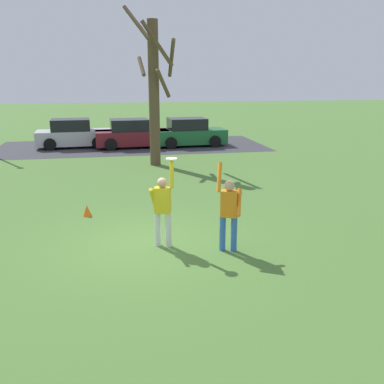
{
  "coord_description": "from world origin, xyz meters",
  "views": [
    {
      "loc": [
        -0.72,
        -9.49,
        3.84
      ],
      "look_at": [
        1.07,
        -0.05,
        1.25
      ],
      "focal_mm": 39.83,
      "sensor_mm": 36.0,
      "label": 1
    }
  ],
  "objects_px": {
    "frisbee_disc": "(171,159)",
    "parked_car_silver": "(73,134)",
    "person_defender": "(229,210)",
    "person_catcher": "(163,206)",
    "field_cone_orange": "(87,210)",
    "parked_car_maroon": "(132,134)",
    "parked_car_green": "(189,133)",
    "bare_tree_tall": "(154,89)"
  },
  "relations": [
    {
      "from": "parked_car_maroon",
      "to": "field_cone_orange",
      "type": "distance_m",
      "value": 12.45
    },
    {
      "from": "parked_car_silver",
      "to": "parked_car_green",
      "type": "xyz_separation_m",
      "value": [
        6.53,
        -0.72,
        0.0
      ]
    },
    {
      "from": "frisbee_disc",
      "to": "parked_car_silver",
      "type": "bearing_deg",
      "value": 102.23
    },
    {
      "from": "person_defender",
      "to": "frisbee_disc",
      "type": "relative_size",
      "value": 8.06
    },
    {
      "from": "parked_car_maroon",
      "to": "bare_tree_tall",
      "type": "xyz_separation_m",
      "value": [
        0.78,
        -5.31,
        2.65
      ]
    },
    {
      "from": "person_defender",
      "to": "field_cone_orange",
      "type": "xyz_separation_m",
      "value": [
        -3.29,
        3.21,
        -0.82
      ]
    },
    {
      "from": "frisbee_disc",
      "to": "parked_car_maroon",
      "type": "xyz_separation_m",
      "value": [
        -0.15,
        15.02,
        -1.37
      ]
    },
    {
      "from": "parked_car_maroon",
      "to": "person_catcher",
      "type": "bearing_deg",
      "value": -93.14
    },
    {
      "from": "person_defender",
      "to": "parked_car_maroon",
      "type": "bearing_deg",
      "value": -63.51
    },
    {
      "from": "frisbee_disc",
      "to": "parked_car_maroon",
      "type": "height_order",
      "value": "frisbee_disc"
    },
    {
      "from": "parked_car_green",
      "to": "field_cone_orange",
      "type": "bearing_deg",
      "value": -115.94
    },
    {
      "from": "parked_car_green",
      "to": "parked_car_silver",
      "type": "bearing_deg",
      "value": 170.77
    },
    {
      "from": "parked_car_maroon",
      "to": "field_cone_orange",
      "type": "bearing_deg",
      "value": -101.84
    },
    {
      "from": "person_catcher",
      "to": "frisbee_disc",
      "type": "distance_m",
      "value": 1.13
    },
    {
      "from": "parked_car_silver",
      "to": "field_cone_orange",
      "type": "distance_m",
      "value": 13.05
    },
    {
      "from": "frisbee_disc",
      "to": "parked_car_maroon",
      "type": "bearing_deg",
      "value": 90.59
    },
    {
      "from": "parked_car_green",
      "to": "field_cone_orange",
      "type": "relative_size",
      "value": 13.08
    },
    {
      "from": "person_defender",
      "to": "person_catcher",
      "type": "bearing_deg",
      "value": 0.0
    },
    {
      "from": "person_catcher",
      "to": "bare_tree_tall",
      "type": "height_order",
      "value": "bare_tree_tall"
    },
    {
      "from": "person_catcher",
      "to": "parked_car_silver",
      "type": "xyz_separation_m",
      "value": [
        -3.19,
        15.62,
        -0.25
      ]
    },
    {
      "from": "person_catcher",
      "to": "parked_car_maroon",
      "type": "relative_size",
      "value": 0.5
    },
    {
      "from": "parked_car_green",
      "to": "field_cone_orange",
      "type": "height_order",
      "value": "parked_car_green"
    },
    {
      "from": "parked_car_silver",
      "to": "parked_car_green",
      "type": "height_order",
      "value": "same"
    },
    {
      "from": "person_catcher",
      "to": "parked_car_green",
      "type": "distance_m",
      "value": 15.27
    },
    {
      "from": "parked_car_maroon",
      "to": "field_cone_orange",
      "type": "height_order",
      "value": "parked_car_maroon"
    },
    {
      "from": "person_defender",
      "to": "parked_car_maroon",
      "type": "relative_size",
      "value": 0.49
    },
    {
      "from": "person_catcher",
      "to": "parked_car_silver",
      "type": "bearing_deg",
      "value": 123.01
    },
    {
      "from": "parked_car_maroon",
      "to": "field_cone_orange",
      "type": "relative_size",
      "value": 13.08
    },
    {
      "from": "person_defender",
      "to": "field_cone_orange",
      "type": "distance_m",
      "value": 4.67
    },
    {
      "from": "person_catcher",
      "to": "field_cone_orange",
      "type": "xyz_separation_m",
      "value": [
        -1.87,
        2.65,
        -0.82
      ]
    },
    {
      "from": "person_catcher",
      "to": "frisbee_disc",
      "type": "relative_size",
      "value": 8.2
    },
    {
      "from": "parked_car_maroon",
      "to": "frisbee_disc",
      "type": "bearing_deg",
      "value": -92.34
    },
    {
      "from": "parked_car_maroon",
      "to": "bare_tree_tall",
      "type": "relative_size",
      "value": 0.62
    },
    {
      "from": "parked_car_silver",
      "to": "person_catcher",
      "type": "bearing_deg",
      "value": -81.37
    },
    {
      "from": "person_catcher",
      "to": "field_cone_orange",
      "type": "relative_size",
      "value": 6.5
    },
    {
      "from": "person_defender",
      "to": "parked_car_silver",
      "type": "height_order",
      "value": "person_defender"
    },
    {
      "from": "person_catcher",
      "to": "field_cone_orange",
      "type": "bearing_deg",
      "value": 146.63
    },
    {
      "from": "frisbee_disc",
      "to": "bare_tree_tall",
      "type": "height_order",
      "value": "bare_tree_tall"
    },
    {
      "from": "person_defender",
      "to": "parked_car_silver",
      "type": "relative_size",
      "value": 0.49
    },
    {
      "from": "bare_tree_tall",
      "to": "frisbee_disc",
      "type": "bearing_deg",
      "value": -93.72
    },
    {
      "from": "parked_car_maroon",
      "to": "parked_car_green",
      "type": "xyz_separation_m",
      "value": [
        3.28,
        -0.04,
        0.0
      ]
    },
    {
      "from": "parked_car_silver",
      "to": "parked_car_green",
      "type": "distance_m",
      "value": 6.57
    }
  ]
}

